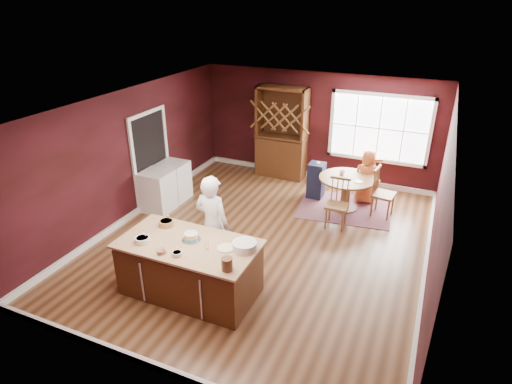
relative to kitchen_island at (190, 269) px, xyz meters
The scene contains 27 objects.
room_shell 2.17m from the kitchen_island, 76.22° to the left, with size 7.00×7.00×7.00m.
window 5.83m from the kitchen_island, 69.90° to the left, with size 2.36×0.10×1.66m, color white, non-canonical shape.
doorway 3.59m from the kitchen_island, 134.90° to the left, with size 0.08×1.26×2.13m, color white, non-canonical shape.
kitchen_island is the anchor object (origin of this frame).
dining_table 4.23m from the kitchen_island, 67.65° to the left, with size 1.22×1.22×0.75m.
baker 0.84m from the kitchen_island, 87.22° to the left, with size 0.65×0.42×1.77m, color silver.
layer_cake 0.55m from the kitchen_island, 87.52° to the left, with size 0.30×0.30×0.12m, color silver, non-canonical shape.
bowl_blue 0.87m from the kitchen_island, 157.80° to the right, with size 0.23×0.23×0.09m, color silver.
bowl_yellow 0.87m from the kitchen_island, 152.00° to the left, with size 0.25×0.25×0.09m, color olive.
bowl_pink 0.68m from the kitchen_island, 117.33° to the right, with size 0.15×0.15×0.06m, color white.
bowl_olive 0.62m from the kitchen_island, 83.81° to the right, with size 0.15×0.15×0.06m, color beige.
drinking_glass 0.66m from the kitchen_island, ahead, with size 0.07×0.07×0.14m, color silver.
dinner_plate 0.79m from the kitchen_island, ahead, with size 0.27×0.27×0.02m, color beige.
white_tub 1.05m from the kitchen_island, 11.92° to the left, with size 0.37×0.37×0.13m, color silver.
stoneware_crock 1.11m from the kitchen_island, 23.66° to the right, with size 0.16×0.16×0.19m, color brown.
rug 4.25m from the kitchen_island, 67.65° to the left, with size 1.99×1.54×0.01m, color brown.
chair_east 4.59m from the kitchen_island, 58.21° to the left, with size 0.46×0.44×1.10m, color #9C5D34, non-canonical shape.
chair_south 3.43m from the kitchen_island, 61.94° to the left, with size 0.44×0.42×1.05m, color brown, non-canonical shape.
chair_north 5.11m from the kitchen_island, 67.48° to the left, with size 0.43×0.41×1.03m, color olive, non-canonical shape.
seated_woman 4.85m from the kitchen_island, 66.25° to the left, with size 0.62×0.40×1.26m, color #CB6631.
high_chair 4.30m from the kitchen_island, 78.81° to the left, with size 0.36×0.36×0.89m, color #161A36, non-canonical shape.
toddler 4.36m from the kitchen_island, 78.63° to the left, with size 0.18×0.14×0.26m, color #8CA5BF, non-canonical shape.
table_plate 4.24m from the kitchen_island, 63.32° to the left, with size 0.19×0.19×0.01m, color beige.
table_cup 4.33m from the kitchen_island, 70.30° to the left, with size 0.11×0.11×0.09m, color white.
hutch 5.20m from the kitchen_island, 94.25° to the left, with size 1.27×0.53×2.33m, color black.
washer 3.08m from the kitchen_island, 134.76° to the left, with size 0.62×0.60×0.91m, color silver.
dryer 3.57m from the kitchen_island, 127.50° to the left, with size 0.62×0.60×0.89m, color white.
Camera 1 is at (2.74, -6.63, 4.43)m, focal length 30.00 mm.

